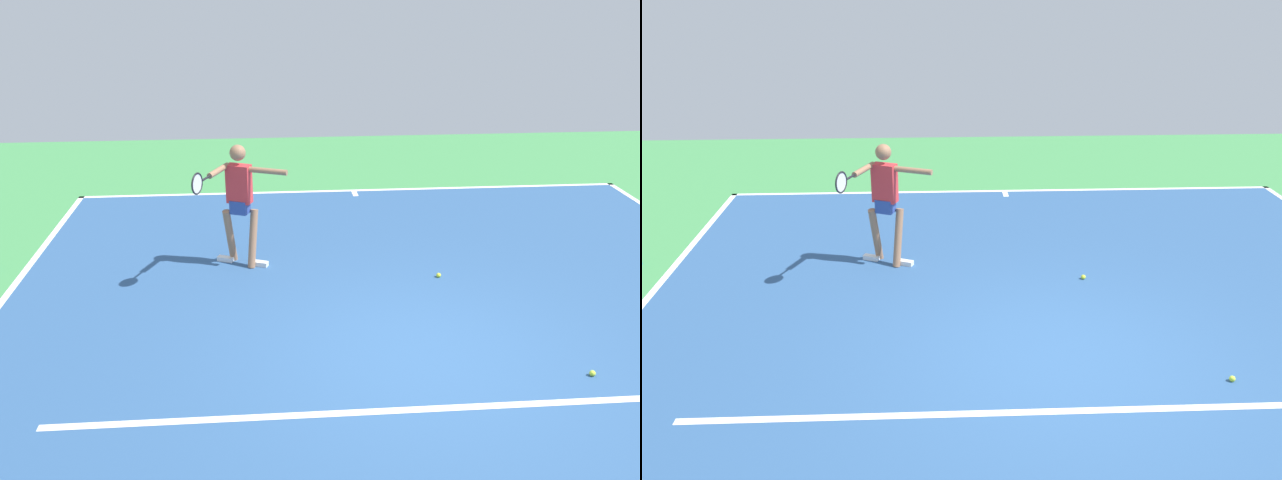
{
  "view_description": "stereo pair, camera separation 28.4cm",
  "coord_description": "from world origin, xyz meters",
  "views": [
    {
      "loc": [
        1.68,
        6.54,
        4.13
      ],
      "look_at": [
        1.04,
        -1.38,
        0.9
      ],
      "focal_mm": 38.41,
      "sensor_mm": 36.0,
      "label": 1
    },
    {
      "loc": [
        1.39,
        6.56,
        4.13
      ],
      "look_at": [
        1.04,
        -1.38,
        0.9
      ],
      "focal_mm": 38.41,
      "sensor_mm": 36.0,
      "label": 2
    }
  ],
  "objects": [
    {
      "name": "court_surface",
      "position": [
        0.0,
        0.0,
        0.0
      ],
      "size": [
        10.51,
        12.29,
        0.0
      ],
      "primitive_type": "cube",
      "color": "#2D5484",
      "rests_on": "ground_plane"
    },
    {
      "name": "tennis_player",
      "position": [
        2.08,
        -2.73,
        1.04
      ],
      "size": [
        1.26,
        1.15,
        1.81
      ],
      "rotation": [
        0.0,
        0.0,
        -0.39
      ],
      "color": "#9E7051",
      "rests_on": "ground_plane"
    },
    {
      "name": "court_line_baseline_near",
      "position": [
        0.0,
        -6.09,
        0.0
      ],
      "size": [
        10.51,
        0.1,
        0.01
      ],
      "primitive_type": "cube",
      "color": "white",
      "rests_on": "ground_plane"
    },
    {
      "name": "tennis_ball_far_corner",
      "position": [
        -1.75,
        0.53,
        0.03
      ],
      "size": [
        0.07,
        0.07,
        0.07
      ],
      "primitive_type": "sphere",
      "color": "#C6E53D",
      "rests_on": "ground_plane"
    },
    {
      "name": "court_line_service",
      "position": [
        0.0,
        0.97,
        0.0
      ],
      "size": [
        7.88,
        0.1,
        0.01
      ],
      "primitive_type": "cube",
      "color": "white",
      "rests_on": "ground_plane"
    },
    {
      "name": "ground_plane",
      "position": [
        0.0,
        0.0,
        0.0
      ],
      "size": [
        21.12,
        21.12,
        0.0
      ],
      "primitive_type": "plane",
      "color": "#428E4C"
    },
    {
      "name": "court_line_centre_mark",
      "position": [
        0.0,
        -5.89,
        0.0
      ],
      "size": [
        0.1,
        0.3,
        0.01
      ],
      "primitive_type": "cube",
      "color": "white",
      "rests_on": "ground_plane"
    },
    {
      "name": "tennis_ball_centre_court",
      "position": [
        -0.7,
        -2.06,
        0.03
      ],
      "size": [
        0.07,
        0.07,
        0.07
      ],
      "primitive_type": "sphere",
      "color": "#CCE033",
      "rests_on": "ground_plane"
    }
  ]
}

